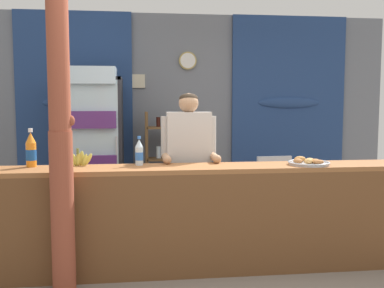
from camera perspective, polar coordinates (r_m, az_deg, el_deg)
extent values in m
plane|color=slate|center=(4.72, 0.86, -12.91)|extent=(7.69, 7.69, 0.00)
cube|color=slate|center=(6.12, -1.23, 4.02)|extent=(5.72, 0.12, 2.67)
cube|color=navy|center=(6.06, -14.93, 6.21)|extent=(1.51, 0.04, 2.17)
ellipsoid|color=navy|center=(6.04, -14.93, 5.19)|extent=(0.83, 0.10, 0.16)
cube|color=navy|center=(6.36, 12.38, 6.22)|extent=(1.61, 0.04, 2.17)
ellipsoid|color=navy|center=(6.34, 12.42, 5.24)|extent=(0.89, 0.10, 0.16)
cylinder|color=tan|center=(6.07, -0.56, 10.72)|extent=(0.24, 0.03, 0.24)
cylinder|color=white|center=(6.06, -0.54, 10.74)|extent=(0.20, 0.01, 0.20)
cube|color=beige|center=(6.02, -7.25, 8.08)|extent=(0.24, 0.02, 0.18)
cube|color=#935B33|center=(3.88, 2.56, -3.13)|extent=(4.04, 0.45, 0.04)
cube|color=brown|center=(3.78, 3.05, -10.56)|extent=(4.04, 0.04, 0.89)
cylinder|color=brown|center=(3.58, -16.39, -8.55)|extent=(0.18, 0.18, 1.27)
cylinder|color=brown|center=(3.50, -16.95, 12.01)|extent=(0.16, 0.16, 1.27)
ellipsoid|color=brown|center=(3.47, -15.39, 2.93)|extent=(0.06, 0.05, 0.08)
cube|color=#232328|center=(5.82, -12.31, -0.54)|extent=(0.71, 0.04, 1.78)
cube|color=#232328|center=(5.59, -15.98, -0.87)|extent=(0.04, 0.59, 1.78)
cube|color=#232328|center=(5.53, -9.13, -0.80)|extent=(0.04, 0.59, 1.78)
cube|color=#232328|center=(5.52, -12.76, 8.20)|extent=(0.71, 0.59, 0.04)
cube|color=#232328|center=(5.70, -12.40, -9.38)|extent=(0.71, 0.59, 0.08)
cube|color=silver|center=(5.26, -12.89, -0.63)|extent=(0.65, 0.02, 1.62)
cylinder|color=#B7B7BC|center=(5.21, -9.70, -1.18)|extent=(0.02, 0.02, 0.40)
cube|color=silver|center=(5.58, -12.53, -3.19)|extent=(0.63, 0.51, 0.02)
cube|color=#56286B|center=(5.45, -12.67, -2.23)|extent=(0.59, 0.47, 0.20)
cube|color=silver|center=(5.53, -12.63, 2.06)|extent=(0.63, 0.51, 0.02)
cube|color=#56286B|center=(5.40, -12.78, 3.15)|extent=(0.59, 0.47, 0.20)
cube|color=silver|center=(5.52, -12.74, 7.37)|extent=(0.63, 0.51, 0.02)
cube|color=silver|center=(5.41, -12.89, 8.58)|extent=(0.59, 0.47, 0.20)
cube|color=brown|center=(5.75, -5.87, -2.64)|extent=(0.04, 0.28, 1.36)
cube|color=brown|center=(5.78, -1.50, -2.58)|extent=(0.04, 0.28, 1.36)
cube|color=brown|center=(5.71, -3.71, 2.13)|extent=(0.44, 0.28, 0.02)
cylinder|color=black|center=(5.71, -4.38, 2.87)|extent=(0.05, 0.05, 0.12)
cylinder|color=#75C64C|center=(5.72, -3.05, 2.81)|extent=(0.07, 0.07, 0.11)
cube|color=brown|center=(5.75, -3.69, -1.94)|extent=(0.44, 0.28, 0.02)
cylinder|color=silver|center=(5.74, -4.35, -1.06)|extent=(0.06, 0.06, 0.15)
cylinder|color=#56286B|center=(5.75, -3.03, -1.20)|extent=(0.07, 0.07, 0.12)
cube|color=brown|center=(5.82, -3.66, -5.93)|extent=(0.44, 0.28, 0.02)
cylinder|color=silver|center=(5.80, -4.32, -5.12)|extent=(0.06, 0.06, 0.15)
cylinder|color=orange|center=(5.81, -3.01, -5.17)|extent=(0.06, 0.06, 0.13)
cube|color=silver|center=(5.45, 9.73, -5.71)|extent=(0.48, 0.48, 0.04)
cube|color=silver|center=(5.23, 10.58, -3.74)|extent=(0.42, 0.08, 0.40)
cylinder|color=silver|center=(5.74, 10.76, -7.41)|extent=(0.04, 0.04, 0.44)
cylinder|color=silver|center=(5.60, 7.14, -7.66)|extent=(0.04, 0.04, 0.44)
cylinder|color=silver|center=(5.40, 12.33, -8.25)|extent=(0.04, 0.04, 0.44)
cylinder|color=silver|center=(5.26, 8.51, -8.56)|extent=(0.04, 0.04, 0.44)
cube|color=silver|center=(5.50, 11.69, -4.36)|extent=(0.07, 0.40, 0.03)
cube|color=silver|center=(5.36, 7.75, -4.57)|extent=(0.07, 0.40, 0.03)
cylinder|color=#28282D|center=(4.36, -1.61, -8.88)|extent=(0.11, 0.11, 0.81)
cylinder|color=#28282D|center=(4.38, 0.76, -8.82)|extent=(0.11, 0.11, 0.81)
cube|color=#BCB7B2|center=(4.25, -0.43, 0.26)|extent=(0.42, 0.20, 0.58)
sphere|color=tan|center=(4.24, -0.43, 5.31)|extent=(0.19, 0.19, 0.19)
ellipsoid|color=#2D2319|center=(4.25, -0.45, 5.89)|extent=(0.18, 0.18, 0.10)
cylinder|color=#BCB7B2|center=(4.23, -3.50, 1.01)|extent=(0.08, 0.08, 0.38)
cylinder|color=tan|center=(4.10, -3.35, -1.82)|extent=(0.07, 0.26, 0.07)
sphere|color=tan|center=(3.97, -3.24, -2.05)|extent=(0.08, 0.08, 0.08)
cylinder|color=#BCB7B2|center=(4.28, 2.60, 1.06)|extent=(0.08, 0.08, 0.38)
cylinder|color=tan|center=(4.15, 2.93, -1.72)|extent=(0.07, 0.26, 0.07)
sphere|color=tan|center=(4.03, 3.24, -1.95)|extent=(0.08, 0.08, 0.08)
cylinder|color=orange|center=(4.04, -20.08, -1.34)|extent=(0.09, 0.09, 0.21)
cone|color=orange|center=(4.03, -20.14, 0.78)|extent=(0.09, 0.09, 0.09)
cylinder|color=white|center=(4.02, -20.17, 1.68)|extent=(0.04, 0.04, 0.03)
cylinder|color=#194C99|center=(4.04, -20.08, -1.34)|extent=(0.09, 0.09, 0.09)
cylinder|color=silver|center=(3.93, -6.84, -1.58)|extent=(0.07, 0.07, 0.16)
cone|color=silver|center=(3.91, -6.86, 0.12)|extent=(0.07, 0.07, 0.07)
cylinder|color=blue|center=(3.91, -6.86, 0.83)|extent=(0.03, 0.03, 0.03)
cylinder|color=blue|center=(3.93, -6.84, -1.58)|extent=(0.07, 0.07, 0.07)
cylinder|color=#BCBCC1|center=(4.06, 14.87, -2.51)|extent=(0.35, 0.35, 0.02)
torus|color=#BCBCC1|center=(4.06, 14.87, -2.31)|extent=(0.37, 0.37, 0.02)
ellipsoid|color=#B2753D|center=(4.07, 15.65, -2.12)|extent=(0.09, 0.08, 0.04)
ellipsoid|color=#C68947|center=(4.11, 15.00, -2.03)|extent=(0.08, 0.08, 0.04)
ellipsoid|color=#C68947|center=(4.12, 13.78, -1.89)|extent=(0.10, 0.06, 0.05)
ellipsoid|color=#A36638|center=(4.01, 13.52, -2.14)|extent=(0.08, 0.09, 0.04)
ellipsoid|color=tan|center=(4.00, 14.80, -2.16)|extent=(0.08, 0.07, 0.05)
ellipsoid|color=#A36638|center=(4.01, 16.02, -2.23)|extent=(0.10, 0.08, 0.04)
ellipsoid|color=#CCC14C|center=(4.01, -15.76, -1.92)|extent=(0.10, 0.04, 0.13)
ellipsoid|color=#CCC14C|center=(3.99, -15.38, -1.95)|extent=(0.08, 0.04, 0.13)
ellipsoid|color=#CCC14C|center=(4.00, -14.93, -2.02)|extent=(0.06, 0.03, 0.12)
ellipsoid|color=#CCC14C|center=(3.99, -14.52, -1.93)|extent=(0.05, 0.04, 0.13)
ellipsoid|color=#CCC14C|center=(4.00, -14.10, -1.84)|extent=(0.06, 0.04, 0.14)
ellipsoid|color=#CCC14C|center=(3.97, -13.71, -2.03)|extent=(0.06, 0.03, 0.12)
ellipsoid|color=#CCC14C|center=(3.97, -13.28, -1.96)|extent=(0.10, 0.04, 0.13)
cylinder|color=olive|center=(3.98, -14.56, -0.90)|extent=(0.02, 0.02, 0.05)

